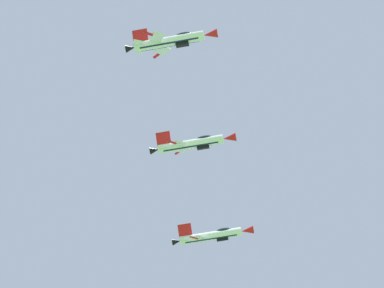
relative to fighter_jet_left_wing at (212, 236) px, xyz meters
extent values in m
cylinder|color=white|center=(-0.24, -0.14, 0.00)|extent=(11.18, 7.61, 1.70)
cube|color=#191E4C|center=(-0.44, 0.19, -0.27)|extent=(9.25, 6.15, 1.41)
cone|color=red|center=(5.90, 3.52, 0.00)|extent=(2.86, 2.57, 1.56)
cone|color=black|center=(-6.04, -3.60, 0.00)|extent=(2.07, 1.99, 1.36)
ellipsoid|color=#192333|center=(2.29, 0.76, 0.36)|extent=(3.53, 2.95, 1.53)
cube|color=black|center=(1.27, 1.53, -0.46)|extent=(2.56, 2.26, 1.38)
cube|color=white|center=(-2.52, 0.32, 2.09)|extent=(2.02, 2.65, 3.56)
cube|color=red|center=(-4.09, 0.78, 3.82)|extent=(1.62, 0.59, 0.60)
cube|color=white|center=(-0.99, -2.24, -2.19)|extent=(3.18, 2.95, 3.56)
cube|color=red|center=(-1.34, -3.84, -3.92)|extent=(1.27, 1.63, 0.60)
cube|color=white|center=(-5.07, -2.01, 1.25)|extent=(1.89, 1.63, 1.90)
cube|color=white|center=(-4.18, -3.50, -1.25)|extent=(2.13, 2.19, 1.90)
cube|color=red|center=(-3.61, -3.88, 1.03)|extent=(3.38, 3.26, 1.65)
cylinder|color=white|center=(9.90, -17.64, -0.46)|extent=(11.18, 7.61, 1.70)
cube|color=#191E4C|center=(9.70, -17.32, -0.74)|extent=(9.26, 6.18, 1.40)
cone|color=red|center=(16.04, -13.98, -0.46)|extent=(2.86, 2.57, 1.56)
cone|color=black|center=(4.10, -21.10, -0.46)|extent=(2.07, 1.99, 1.36)
ellipsoid|color=#192333|center=(12.42, -16.73, -0.08)|extent=(3.54, 2.96, 1.54)
cube|color=black|center=(11.42, -15.98, -0.94)|extent=(2.57, 2.27, 1.38)
cube|color=white|center=(7.59, -17.12, 1.58)|extent=(2.03, 2.76, 3.49)
cube|color=red|center=(5.99, -16.62, 3.27)|extent=(1.62, 0.60, 0.59)
cube|color=white|center=(9.18, -19.80, -2.60)|extent=(3.27, 3.01, 3.49)
cube|color=red|center=(8.87, -21.45, -4.29)|extent=(1.28, 1.64, 0.59)
cube|color=white|center=(5.05, -19.47, 0.76)|extent=(1.90, 1.69, 1.86)
cube|color=white|center=(5.98, -21.04, -1.68)|extent=(2.18, 2.23, 1.86)
cube|color=red|center=(6.52, -21.35, 0.62)|extent=(3.36, 3.22, 1.71)
cylinder|color=white|center=(20.22, -35.04, -1.51)|extent=(11.18, 7.61, 1.70)
cube|color=#191E4C|center=(20.05, -34.74, -1.82)|extent=(9.30, 6.25, 1.34)
cone|color=red|center=(26.37, -31.38, -1.51)|extent=(2.86, 2.57, 1.56)
cone|color=black|center=(14.43, -38.50, -1.51)|extent=(2.07, 1.99, 1.36)
ellipsoid|color=#192333|center=(22.74, -34.10, -1.08)|extent=(3.54, 2.97, 1.55)
cube|color=black|center=(21.77, -33.42, -2.05)|extent=(2.59, 2.29, 1.38)
cube|color=white|center=(17.83, -34.37, 0.38)|extent=(2.04, 3.04, 3.26)
cube|color=red|center=(16.15, -33.74, 1.94)|extent=(1.62, 0.63, 0.58)
cube|color=white|center=(19.61, -37.36, -3.51)|extent=(3.51, 3.15, 3.26)
cube|color=red|center=(19.37, -39.13, -5.08)|extent=(1.30, 1.65, 0.58)
cube|color=white|center=(15.32, -36.78, -0.37)|extent=(1.92, 1.83, 1.75)
cube|color=white|center=(16.36, -38.53, -2.65)|extent=(2.29, 2.31, 1.75)
cube|color=red|center=(16.79, -38.66, -0.30)|extent=(3.29, 3.11, 1.88)
camera|label=1|loc=(51.86, -65.36, -134.21)|focal=76.24mm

